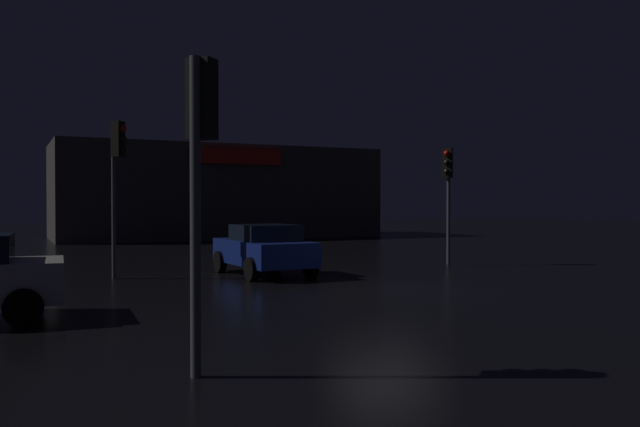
# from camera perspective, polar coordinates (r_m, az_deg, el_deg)

# --- Properties ---
(ground_plane) EXTENTS (120.00, 120.00, 0.00)m
(ground_plane) POSITION_cam_1_polar(r_m,az_deg,el_deg) (15.95, 5.68, -6.74)
(ground_plane) COLOR black
(store_building) EXTENTS (19.15, 7.83, 5.52)m
(store_building) POSITION_cam_1_polar(r_m,az_deg,el_deg) (40.99, -9.03, 1.82)
(store_building) COLOR #4C4742
(store_building) RESTS_ON ground
(traffic_signal_main) EXTENTS (0.43, 0.41, 4.02)m
(traffic_signal_main) POSITION_cam_1_polar(r_m,az_deg,el_deg) (22.85, 11.12, 3.05)
(traffic_signal_main) COLOR #595B60
(traffic_signal_main) RESTS_ON ground
(traffic_signal_opposite) EXTENTS (0.42, 0.42, 4.41)m
(traffic_signal_opposite) POSITION_cam_1_polar(r_m,az_deg,el_deg) (19.08, -17.32, 4.43)
(traffic_signal_opposite) COLOR #595B60
(traffic_signal_opposite) RESTS_ON ground
(traffic_signal_cross_left) EXTENTS (0.42, 0.42, 3.91)m
(traffic_signal_cross_left) POSITION_cam_1_polar(r_m,az_deg,el_deg) (8.19, -10.42, 5.99)
(traffic_signal_cross_left) COLOR #595B60
(traffic_signal_cross_left) RESTS_ON ground
(car_near) EXTENTS (2.16, 3.94, 1.49)m
(car_near) POSITION_cam_1_polar(r_m,az_deg,el_deg) (19.29, -4.92, -3.09)
(car_near) COLOR navy
(car_near) RESTS_ON ground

